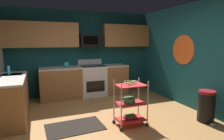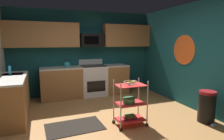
{
  "view_description": "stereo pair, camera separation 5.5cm",
  "coord_description": "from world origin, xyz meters",
  "px_view_note": "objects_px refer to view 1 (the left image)",
  "views": [
    {
      "loc": [
        -1.33,
        -3.47,
        1.68
      ],
      "look_at": [
        0.17,
        0.33,
        1.05
      ],
      "focal_mm": 30.31,
      "sensor_mm": 36.0,
      "label": 1
    },
    {
      "loc": [
        -1.28,
        -3.49,
        1.68
      ],
      "look_at": [
        0.17,
        0.33,
        1.05
      ],
      "focal_mm": 30.31,
      "sensor_mm": 36.0,
      "label": 2
    }
  ],
  "objects_px": {
    "dish_soap_bottle": "(9,71)",
    "trash_can": "(206,106)",
    "kettle": "(66,65)",
    "fruit_bowl": "(131,82)",
    "book_stack": "(130,117)",
    "microwave": "(91,40)",
    "mixing_bowl_large": "(129,100)",
    "rolling_cart": "(131,103)",
    "oven_range": "(93,80)"
  },
  "relations": [
    {
      "from": "fruit_bowl",
      "to": "dish_soap_bottle",
      "type": "xyz_separation_m",
      "value": [
        -2.29,
        1.54,
        0.14
      ]
    },
    {
      "from": "oven_range",
      "to": "trash_can",
      "type": "bearing_deg",
      "value": -58.91
    },
    {
      "from": "mixing_bowl_large",
      "to": "dish_soap_bottle",
      "type": "relative_size",
      "value": 1.26
    },
    {
      "from": "fruit_bowl",
      "to": "rolling_cart",
      "type": "bearing_deg",
      "value": -14.04
    },
    {
      "from": "microwave",
      "to": "kettle",
      "type": "height_order",
      "value": "microwave"
    },
    {
      "from": "mixing_bowl_large",
      "to": "dish_soap_bottle",
      "type": "height_order",
      "value": "dish_soap_bottle"
    },
    {
      "from": "oven_range",
      "to": "rolling_cart",
      "type": "bearing_deg",
      "value": -87.18
    },
    {
      "from": "microwave",
      "to": "trash_can",
      "type": "xyz_separation_m",
      "value": [
        1.68,
        -2.88,
        -1.37
      ]
    },
    {
      "from": "trash_can",
      "to": "mixing_bowl_large",
      "type": "bearing_deg",
      "value": 164.95
    },
    {
      "from": "book_stack",
      "to": "oven_range",
      "type": "bearing_deg",
      "value": 92.82
    },
    {
      "from": "rolling_cart",
      "to": "book_stack",
      "type": "height_order",
      "value": "rolling_cart"
    },
    {
      "from": "dish_soap_bottle",
      "to": "book_stack",
      "type": "bearing_deg",
      "value": -33.89
    },
    {
      "from": "fruit_bowl",
      "to": "dish_soap_bottle",
      "type": "bearing_deg",
      "value": 146.11
    },
    {
      "from": "oven_range",
      "to": "fruit_bowl",
      "type": "distance_m",
      "value": 2.39
    },
    {
      "from": "trash_can",
      "to": "dish_soap_bottle",
      "type": "bearing_deg",
      "value": 152.94
    },
    {
      "from": "oven_range",
      "to": "trash_can",
      "type": "height_order",
      "value": "oven_range"
    },
    {
      "from": "rolling_cart",
      "to": "kettle",
      "type": "distance_m",
      "value": 2.57
    },
    {
      "from": "dish_soap_bottle",
      "to": "trash_can",
      "type": "bearing_deg",
      "value": -27.06
    },
    {
      "from": "microwave",
      "to": "fruit_bowl",
      "type": "height_order",
      "value": "microwave"
    },
    {
      "from": "microwave",
      "to": "mixing_bowl_large",
      "type": "bearing_deg",
      "value": -88.05
    },
    {
      "from": "oven_range",
      "to": "book_stack",
      "type": "distance_m",
      "value": 2.37
    },
    {
      "from": "rolling_cart",
      "to": "book_stack",
      "type": "distance_m",
      "value": 0.28
    },
    {
      "from": "kettle",
      "to": "dish_soap_bottle",
      "type": "distance_m",
      "value": 1.6
    },
    {
      "from": "oven_range",
      "to": "microwave",
      "type": "distance_m",
      "value": 1.23
    },
    {
      "from": "kettle",
      "to": "dish_soap_bottle",
      "type": "relative_size",
      "value": 1.32
    },
    {
      "from": "rolling_cart",
      "to": "mixing_bowl_large",
      "type": "bearing_deg",
      "value": 180.0
    },
    {
      "from": "microwave",
      "to": "fruit_bowl",
      "type": "distance_m",
      "value": 2.59
    },
    {
      "from": "rolling_cart",
      "to": "trash_can",
      "type": "height_order",
      "value": "rolling_cart"
    },
    {
      "from": "oven_range",
      "to": "microwave",
      "type": "bearing_deg",
      "value": 90.26
    },
    {
      "from": "dish_soap_bottle",
      "to": "rolling_cart",
      "type": "bearing_deg",
      "value": -33.89
    },
    {
      "from": "fruit_bowl",
      "to": "trash_can",
      "type": "distance_m",
      "value": 1.71
    },
    {
      "from": "fruit_bowl",
      "to": "mixing_bowl_large",
      "type": "height_order",
      "value": "fruit_bowl"
    },
    {
      "from": "dish_soap_bottle",
      "to": "trash_can",
      "type": "distance_m",
      "value": 4.38
    },
    {
      "from": "kettle",
      "to": "trash_can",
      "type": "bearing_deg",
      "value": -48.38
    },
    {
      "from": "microwave",
      "to": "rolling_cart",
      "type": "height_order",
      "value": "microwave"
    },
    {
      "from": "oven_range",
      "to": "kettle",
      "type": "distance_m",
      "value": 0.94
    },
    {
      "from": "oven_range",
      "to": "dish_soap_bottle",
      "type": "bearing_deg",
      "value": -159.51
    },
    {
      "from": "kettle",
      "to": "trash_can",
      "type": "height_order",
      "value": "kettle"
    },
    {
      "from": "oven_range",
      "to": "fruit_bowl",
      "type": "height_order",
      "value": "oven_range"
    },
    {
      "from": "rolling_cart",
      "to": "trash_can",
      "type": "distance_m",
      "value": 1.62
    },
    {
      "from": "mixing_bowl_large",
      "to": "book_stack",
      "type": "distance_m",
      "value": 0.35
    },
    {
      "from": "rolling_cart",
      "to": "dish_soap_bottle",
      "type": "bearing_deg",
      "value": 146.11
    },
    {
      "from": "fruit_bowl",
      "to": "book_stack",
      "type": "height_order",
      "value": "fruit_bowl"
    },
    {
      "from": "kettle",
      "to": "trash_can",
      "type": "distance_m",
      "value": 3.77
    },
    {
      "from": "microwave",
      "to": "book_stack",
      "type": "xyz_separation_m",
      "value": [
        0.12,
        -2.45,
        -1.53
      ]
    },
    {
      "from": "fruit_bowl",
      "to": "book_stack",
      "type": "relative_size",
      "value": 1.01
    },
    {
      "from": "mixing_bowl_large",
      "to": "kettle",
      "type": "distance_m",
      "value": 2.55
    },
    {
      "from": "book_stack",
      "to": "dish_soap_bottle",
      "type": "distance_m",
      "value": 2.89
    },
    {
      "from": "fruit_bowl",
      "to": "mixing_bowl_large",
      "type": "distance_m",
      "value": 0.36
    },
    {
      "from": "rolling_cart",
      "to": "kettle",
      "type": "relative_size",
      "value": 3.47
    }
  ]
}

